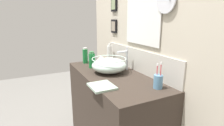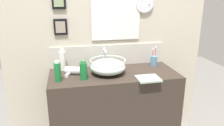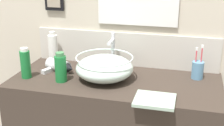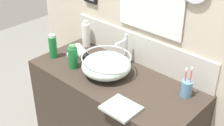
% 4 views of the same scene
% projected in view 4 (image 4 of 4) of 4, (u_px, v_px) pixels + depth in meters
% --- Properties ---
extents(vanity_counter, '(1.19, 0.52, 0.83)m').
position_uv_depth(vanity_counter, '(114.00, 125.00, 2.26)').
color(vanity_counter, '#382D26').
rests_on(vanity_counter, ground).
extents(back_panel, '(2.08, 0.10, 2.43)m').
position_uv_depth(back_panel, '(144.00, 10.00, 2.04)').
color(back_panel, beige).
rests_on(back_panel, ground).
extents(glass_bowl_sink, '(0.33, 0.33, 0.14)m').
position_uv_depth(glass_bowl_sink, '(106.00, 65.00, 2.04)').
color(glass_bowl_sink, silver).
rests_on(glass_bowl_sink, vanity_counter).
extents(faucet, '(0.02, 0.12, 0.23)m').
position_uv_depth(faucet, '(125.00, 48.00, 2.13)').
color(faucet, silver).
rests_on(faucet, vanity_counter).
extents(hair_drier, '(0.21, 0.14, 0.07)m').
position_uv_depth(hair_drier, '(81.00, 53.00, 2.27)').
color(hair_drier, silver).
rests_on(hair_drier, vanity_counter).
extents(toothbrush_cup, '(0.07, 0.07, 0.20)m').
position_uv_depth(toothbrush_cup, '(186.00, 88.00, 1.84)').
color(toothbrush_cup, '#598CB2').
rests_on(toothbrush_cup, vanity_counter).
extents(spray_bottle, '(0.06, 0.06, 0.18)m').
position_uv_depth(spray_bottle, '(53.00, 47.00, 2.24)').
color(spray_bottle, '#197233').
rests_on(spray_bottle, vanity_counter).
extents(soap_dispenser, '(0.07, 0.07, 0.17)m').
position_uv_depth(soap_dispenser, '(73.00, 57.00, 2.12)').
color(soap_dispenser, '#197233').
rests_on(soap_dispenser, vanity_counter).
extents(lotion_bottle, '(0.06, 0.06, 0.21)m').
position_uv_depth(lotion_bottle, '(86.00, 34.00, 2.40)').
color(lotion_bottle, white).
rests_on(lotion_bottle, vanity_counter).
extents(hand_towel, '(0.20, 0.17, 0.02)m').
position_uv_depth(hand_towel, '(121.00, 108.00, 1.75)').
color(hand_towel, '#99B29E').
rests_on(hand_towel, vanity_counter).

